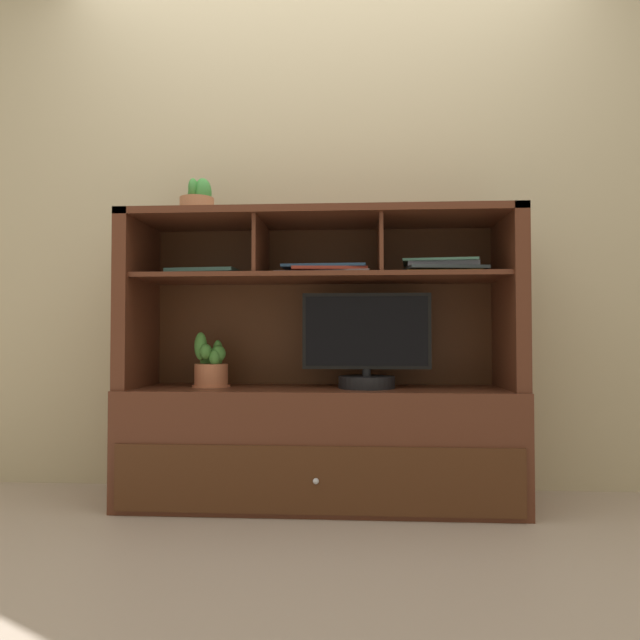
# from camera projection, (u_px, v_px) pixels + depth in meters

# --- Properties ---
(floor_plane) EXTENTS (6.00, 6.00, 0.02)m
(floor_plane) POSITION_uv_depth(u_px,v_px,m) (320.00, 505.00, 2.55)
(floor_plane) COLOR tan
(floor_plane) RESTS_ON ground
(back_wall) EXTENTS (6.00, 0.02, 2.80)m
(back_wall) POSITION_uv_depth(u_px,v_px,m) (324.00, 195.00, 2.86)
(back_wall) COLOR tan
(back_wall) RESTS_ON ground
(media_console) EXTENTS (1.68, 0.51, 1.25)m
(media_console) POSITION_uv_depth(u_px,v_px,m) (320.00, 411.00, 2.57)
(media_console) COLOR #512718
(media_console) RESTS_ON ground
(tv_monitor) EXTENTS (0.55, 0.24, 0.41)m
(tv_monitor) POSITION_uv_depth(u_px,v_px,m) (367.00, 348.00, 2.53)
(tv_monitor) COLOR black
(tv_monitor) RESTS_ON media_console
(potted_orchid) EXTENTS (0.17, 0.17, 0.24)m
(potted_orchid) POSITION_uv_depth(u_px,v_px,m) (211.00, 367.00, 2.61)
(potted_orchid) COLOR #BC6946
(potted_orchid) RESTS_ON media_console
(magazine_stack_left) EXTENTS (0.43, 0.30, 0.04)m
(magazine_stack_left) POSITION_uv_depth(u_px,v_px,m) (326.00, 271.00, 2.59)
(magazine_stack_left) COLOR gray
(magazine_stack_left) RESTS_ON media_console
(magazine_stack_centre) EXTENTS (0.36, 0.29, 0.06)m
(magazine_stack_centre) POSITION_uv_depth(u_px,v_px,m) (442.00, 268.00, 2.53)
(magazine_stack_centre) COLOR gold
(magazine_stack_centre) RESTS_ON media_console
(magazine_stack_right) EXTENTS (0.33, 0.28, 0.03)m
(magazine_stack_right) POSITION_uv_depth(u_px,v_px,m) (208.00, 274.00, 2.66)
(magazine_stack_right) COLOR #324287
(magazine_stack_right) RESTS_ON media_console
(potted_succulent) EXTENTS (0.17, 0.17, 0.17)m
(potted_succulent) POSITION_uv_depth(u_px,v_px,m) (198.00, 201.00, 2.62)
(potted_succulent) COLOR #BC7850
(potted_succulent) RESTS_ON media_console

